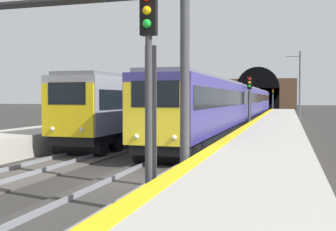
{
  "coord_description": "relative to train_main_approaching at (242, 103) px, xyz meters",
  "views": [
    {
      "loc": [
        -12.94,
        -4.9,
        2.82
      ],
      "look_at": [
        5.54,
        0.51,
        2.0
      ],
      "focal_mm": 44.2,
      "sensor_mm": 36.0,
      "label": 1
    }
  ],
  "objects": [
    {
      "name": "ground_plane",
      "position": [
        -32.52,
        -0.0,
        -2.32
      ],
      "size": [
        320.0,
        320.0,
        0.0
      ],
      "primitive_type": "plane",
      "color": "#302D2B"
    },
    {
      "name": "platform_right",
      "position": [
        -32.52,
        -3.92,
        -1.79
      ],
      "size": [
        112.0,
        3.59,
        1.06
      ],
      "primitive_type": "cube",
      "color": "#ADA89E",
      "rests_on": "ground_plane"
    },
    {
      "name": "platform_right_edge_strip",
      "position": [
        -32.52,
        -2.38,
        -1.25
      ],
      "size": [
        112.0,
        0.5,
        0.01
      ],
      "primitive_type": "cube",
      "color": "yellow",
      "rests_on": "platform_right"
    },
    {
      "name": "track_main_line",
      "position": [
        -32.52,
        -0.0,
        -2.28
      ],
      "size": [
        160.0,
        2.82,
        0.21
      ],
      "color": "#383533",
      "rests_on": "ground_plane"
    },
    {
      "name": "track_adjacent_line",
      "position": [
        -32.52,
        4.6,
        -2.28
      ],
      "size": [
        160.0,
        2.96,
        0.21
      ],
      "color": "#4C4742",
      "rests_on": "ground_plane"
    },
    {
      "name": "train_main_approaching",
      "position": [
        0.0,
        0.0,
        0.0
      ],
      "size": [
        61.05,
        2.96,
        4.04
      ],
      "rotation": [
        0.0,
        0.0,
        3.14
      ],
      "color": "navy",
      "rests_on": "ground_plane"
    },
    {
      "name": "train_adjacent_platform",
      "position": [
        0.35,
        4.6,
        0.01
      ],
      "size": [
        58.74,
        3.13,
        4.97
      ],
      "rotation": [
        0.0,
        0.0,
        3.12
      ],
      "color": "gray",
      "rests_on": "ground_plane"
    },
    {
      "name": "railway_signal_near",
      "position": [
        -36.34,
        -1.77,
        0.89
      ],
      "size": [
        0.39,
        0.38,
        5.32
      ],
      "rotation": [
        0.0,
        0.0,
        3.14
      ],
      "color": "#38383D",
      "rests_on": "ground_plane"
    },
    {
      "name": "railway_signal_mid",
      "position": [
        -10.81,
        -1.77,
        0.49
      ],
      "size": [
        0.39,
        0.38,
        4.6
      ],
      "rotation": [
        0.0,
        0.0,
        3.14
      ],
      "color": "#4C4C54",
      "rests_on": "ground_plane"
    },
    {
      "name": "railway_signal_far",
      "position": [
        40.76,
        -1.77,
        0.55
      ],
      "size": [
        0.39,
        0.38,
        4.71
      ],
      "rotation": [
        0.0,
        0.0,
        3.14
      ],
      "color": "#4C4C54",
      "rests_on": "ground_plane"
    },
    {
      "name": "overhead_signal_gantry",
      "position": [
        -33.53,
        2.3,
        2.79
      ],
      "size": [
        0.7,
        8.74,
        6.73
      ],
      "color": "#3F3F47",
      "rests_on": "ground_plane"
    },
    {
      "name": "tunnel_portal",
      "position": [
        56.29,
        2.3,
        1.45
      ],
      "size": [
        2.48,
        18.04,
        10.29
      ],
      "color": "brown",
      "rests_on": "ground_plane"
    },
    {
      "name": "catenary_mast_near",
      "position": [
        2.8,
        10.67,
        1.32
      ],
      "size": [
        0.22,
        2.37,
        7.04
      ],
      "color": "#595B60",
      "rests_on": "ground_plane"
    },
    {
      "name": "catenary_mast_far",
      "position": [
        5.72,
        -6.09,
        1.95
      ],
      "size": [
        0.22,
        1.79,
        8.35
      ],
      "color": "#595B60",
      "rests_on": "ground_plane"
    }
  ]
}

